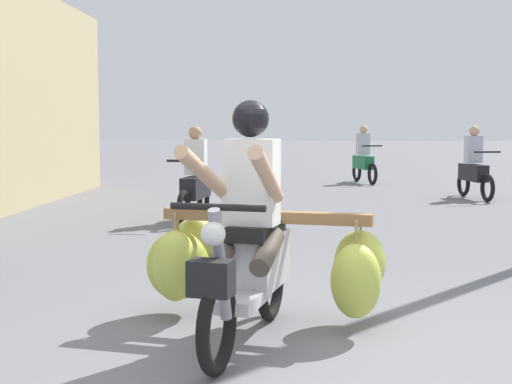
{
  "coord_description": "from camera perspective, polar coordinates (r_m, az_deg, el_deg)",
  "views": [
    {
      "loc": [
        0.01,
        -4.07,
        1.42
      ],
      "look_at": [
        -0.3,
        1.5,
        0.9
      ],
      "focal_mm": 50.7,
      "sensor_mm": 36.0,
      "label": 1
    }
  ],
  "objects": [
    {
      "name": "ground_plane",
      "position": [
        4.32,
        2.99,
        -13.91
      ],
      "size": [
        120.0,
        120.0,
        0.0
      ],
      "primitive_type": "plane",
      "color": "slate"
    },
    {
      "name": "motorbike_distant_far_ahead",
      "position": [
        17.83,
        8.48,
        2.54
      ],
      "size": [
        0.63,
        1.59,
        1.4
      ],
      "color": "black",
      "rests_on": "ground"
    },
    {
      "name": "motorbike_distant_ahead_left",
      "position": [
        14.48,
        16.82,
        1.73
      ],
      "size": [
        0.55,
        1.61,
        1.4
      ],
      "color": "black",
      "rests_on": "ground"
    },
    {
      "name": "motorbike_distant_ahead_right",
      "position": [
        10.64,
        -4.82,
        0.72
      ],
      "size": [
        0.5,
        1.62,
        1.4
      ],
      "color": "black",
      "rests_on": "ground"
    },
    {
      "name": "motorbike_main_loaded",
      "position": [
        5.05,
        -0.99,
        -4.91
      ],
      "size": [
        1.78,
        1.97,
        1.58
      ],
      "color": "black",
      "rests_on": "ground"
    }
  ]
}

